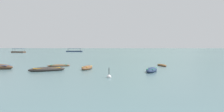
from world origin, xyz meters
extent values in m
plane|color=slate|center=(0.00, 1500.00, 0.00)|extent=(6000.00, 6000.00, 0.00)
cone|color=#4C5B56|center=(-371.83, 2258.19, 205.77)|extent=(1740.44, 1740.44, 411.54)
cone|color=slate|center=(358.54, 2168.34, 297.71)|extent=(2134.52, 2134.52, 595.42)
cone|color=#4C5B56|center=(1254.90, 2109.78, 184.59)|extent=(1483.00, 1483.00, 369.18)
ellipsoid|color=brown|center=(-6.30, 27.56, 0.12)|extent=(3.50, 1.56, 0.40)
cube|color=#197A56|center=(-6.30, 27.56, 0.24)|extent=(2.52, 1.13, 0.05)
cube|color=brown|center=(-6.30, 27.56, 0.29)|extent=(0.20, 0.59, 0.04)
ellipsoid|color=brown|center=(-1.89, 22.92, 0.18)|extent=(1.94, 3.45, 0.61)
cube|color=orange|center=(-1.89, 22.92, 0.36)|extent=(1.40, 2.48, 0.05)
cube|color=brown|center=(-1.89, 22.92, 0.41)|extent=(0.73, 0.28, 0.04)
ellipsoid|color=navy|center=(5.81, 19.41, 0.19)|extent=(2.63, 3.74, 0.64)
cube|color=#197A56|center=(5.81, 19.41, 0.39)|extent=(1.89, 2.69, 0.05)
cube|color=navy|center=(5.81, 19.41, 0.44)|extent=(0.72, 0.42, 0.04)
ellipsoid|color=#2D2826|center=(-6.74, 21.41, 0.19)|extent=(4.56, 2.79, 0.63)
cube|color=orange|center=(-6.74, 21.41, 0.38)|extent=(3.28, 2.01, 0.05)
cube|color=#2D2826|center=(-6.74, 21.41, 0.43)|extent=(0.39, 0.87, 0.04)
ellipsoid|color=brown|center=(9.58, 26.65, 0.11)|extent=(0.96, 3.15, 0.37)
cube|color=olive|center=(9.58, 26.65, 0.22)|extent=(0.69, 2.26, 0.05)
cube|color=brown|center=(9.58, 26.65, 0.27)|extent=(0.53, 0.11, 0.04)
cube|color=navy|center=(-13.02, 135.40, 0.27)|extent=(10.67, 4.63, 0.90)
cylinder|color=#4C4742|center=(-8.96, 137.00, 1.40)|extent=(0.10, 0.10, 1.80)
cylinder|color=#4C4742|center=(-9.03, 133.64, 1.40)|extent=(0.10, 0.10, 1.80)
cylinder|color=#4C4742|center=(-17.00, 137.16, 1.40)|extent=(0.10, 0.10, 1.80)
cylinder|color=#4C4742|center=(-17.07, 133.81, 1.40)|extent=(0.10, 0.10, 1.80)
cube|color=#334C75|center=(-13.02, 135.40, 2.29)|extent=(8.96, 3.89, 0.12)
cube|color=#4C3323|center=(-42.58, 115.71, 0.27)|extent=(8.46, 5.08, 0.90)
cylinder|color=#4C4742|center=(-45.79, 115.89, 1.40)|extent=(0.10, 0.10, 1.80)
cylinder|color=#4C4742|center=(-45.15, 117.64, 1.40)|extent=(0.10, 0.10, 1.80)
cylinder|color=#4C4742|center=(-40.00, 113.78, 1.40)|extent=(0.10, 0.10, 1.80)
cylinder|color=#4C4742|center=(-39.36, 115.52, 1.40)|extent=(0.10, 0.10, 1.80)
cube|color=#334C75|center=(-42.58, 115.71, 2.29)|extent=(7.10, 4.27, 0.12)
sphere|color=silver|center=(0.36, 15.01, 0.09)|extent=(0.43, 0.43, 0.43)
cylinder|color=black|center=(0.36, 15.01, 0.53)|extent=(0.06, 0.06, 0.89)
camera|label=1|loc=(-1.23, -4.21, 2.87)|focal=32.83mm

